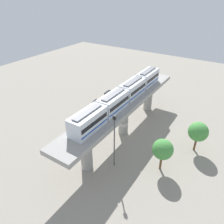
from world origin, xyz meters
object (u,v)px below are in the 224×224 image
(parked_car_yellow, at_px, (109,95))
(signal_post, at_px, (114,140))
(parked_car_black, at_px, (97,105))
(tree_near_viaduct, at_px, (163,149))
(tree_mid_lot, at_px, (198,132))
(train, at_px, (123,95))

(parked_car_yellow, height_order, signal_post, signal_post)
(parked_car_black, height_order, tree_near_viaduct, tree_near_viaduct)
(signal_post, bearing_deg, parked_car_black, -45.60)
(signal_post, bearing_deg, parked_car_yellow, -54.70)
(parked_car_yellow, relative_size, tree_near_viaduct, 0.74)
(tree_mid_lot, bearing_deg, train, 11.28)
(train, distance_m, tree_near_viaduct, 12.20)
(tree_near_viaduct, bearing_deg, train, -26.61)
(tree_mid_lot, height_order, signal_post, signal_post)
(tree_mid_lot, xyz_separation_m, signal_post, (10.16, 11.17, 1.31))
(tree_mid_lot, relative_size, signal_post, 0.60)
(tree_near_viaduct, bearing_deg, signal_post, 26.72)
(train, height_order, parked_car_black, train)
(parked_car_yellow, distance_m, tree_near_viaduct, 27.39)
(train, distance_m, signal_post, 9.68)
(train, relative_size, tree_near_viaduct, 4.80)
(parked_car_black, height_order, signal_post, signal_post)
(parked_car_black, distance_m, signal_post, 20.67)
(parked_car_black, distance_m, tree_near_viaduct, 23.79)
(train, bearing_deg, parked_car_black, -29.01)
(tree_near_viaduct, bearing_deg, parked_car_yellow, -38.80)
(parked_car_black, xyz_separation_m, tree_mid_lot, (-24.26, 3.22, 3.29))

